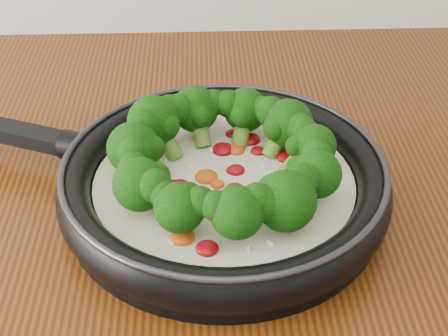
{
  "coord_description": "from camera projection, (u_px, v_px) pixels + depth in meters",
  "views": [
    {
      "loc": [
        0.03,
        0.51,
        1.34
      ],
      "look_at": [
        0.05,
        1.05,
        0.95
      ],
      "focal_mm": 53.99,
      "sensor_mm": 36.0,
      "label": 1
    }
  ],
  "objects": [
    {
      "name": "skillet",
      "position": [
        221.0,
        177.0,
        0.68
      ],
      "size": [
        0.56,
        0.44,
        0.1
      ],
      "color": "black",
      "rests_on": "counter"
    }
  ]
}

